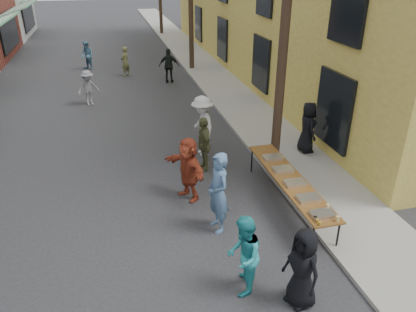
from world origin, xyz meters
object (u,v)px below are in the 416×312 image
guest_front_c (243,256)px  serving_table (289,180)px  utility_pole_near (287,6)px  guest_front_a (303,268)px  server (307,127)px  catering_tray_sausage (323,214)px

guest_front_c → serving_table: bearing=163.9°
utility_pole_near → guest_front_c: 6.43m
serving_table → guest_front_c: guest_front_c is taller
guest_front_c → utility_pole_near: bearing=174.0°
serving_table → guest_front_a: (-1.12, -3.05, 0.07)m
guest_front_a → guest_front_c: size_ratio=0.98×
utility_pole_near → guest_front_c: utility_pole_near is taller
guest_front_c → server: size_ratio=0.99×
guest_front_c → server: server is taller
guest_front_c → server: (3.77, 5.11, 0.11)m
catering_tray_sausage → server: (1.75, 4.24, 0.11)m
guest_front_a → guest_front_c: guest_front_c is taller
catering_tray_sausage → guest_front_c: guest_front_c is taller
guest_front_c → server: bearing=166.3°
serving_table → guest_front_a: 3.25m
serving_table → catering_tray_sausage: (-0.00, -1.65, 0.08)m
catering_tray_sausage → server: size_ratio=0.31×
guest_front_a → utility_pole_near: bearing=144.4°
serving_table → server: server is taller
utility_pole_near → catering_tray_sausage: utility_pole_near is taller
utility_pole_near → guest_front_c: bearing=-118.7°
serving_table → catering_tray_sausage: bearing=-90.0°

